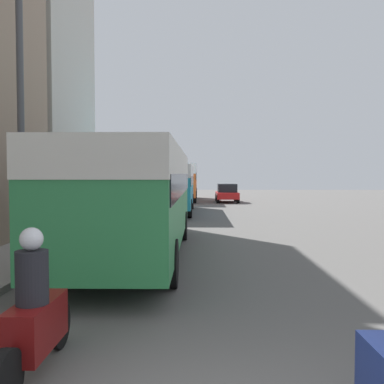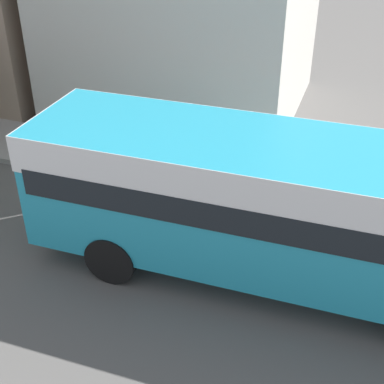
% 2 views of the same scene
% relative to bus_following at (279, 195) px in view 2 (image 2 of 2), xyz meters
% --- Properties ---
extents(bus_following, '(2.49, 9.22, 2.82)m').
position_rel_bus_following_xyz_m(bus_following, '(0.00, 0.00, 0.00)').
color(bus_following, teal).
rests_on(bus_following, ground_plane).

